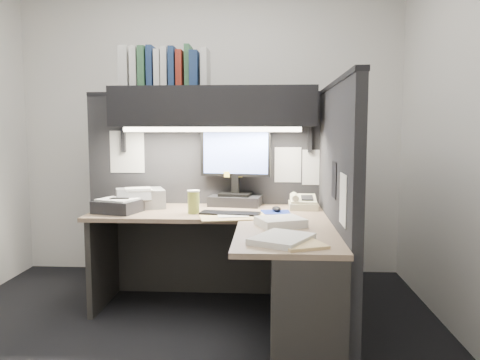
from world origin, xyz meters
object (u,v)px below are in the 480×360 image
at_px(desk, 249,272).
at_px(notebook_stack, 118,206).
at_px(monitor, 236,176).
at_px(coffee_cup, 194,203).
at_px(overhead_shelf, 214,107).
at_px(telephone, 303,203).
at_px(keyboard, 230,214).
at_px(printer, 140,198).

bearing_deg(desk, notebook_stack, 154.85).
bearing_deg(monitor, coffee_cup, -117.93).
bearing_deg(overhead_shelf, telephone, -5.22).
bearing_deg(desk, overhead_shelf, 111.79).
bearing_deg(keyboard, coffee_cup, 177.16).
height_order(overhead_shelf, notebook_stack, overhead_shelf).
xyz_separation_m(telephone, printer, (-1.25, 0.00, 0.03)).
bearing_deg(coffee_cup, keyboard, -10.98).
relative_size(keyboard, coffee_cup, 2.65).
height_order(keyboard, coffee_cup, coffee_cup).
bearing_deg(printer, monitor, -10.93).
xyz_separation_m(overhead_shelf, monitor, (0.16, 0.07, -0.53)).
bearing_deg(keyboard, monitor, 96.71).
bearing_deg(telephone, desk, -119.52).
distance_m(overhead_shelf, coffee_cup, 0.76).
relative_size(monitor, telephone, 2.74).
distance_m(monitor, keyboard, 0.48).
distance_m(monitor, telephone, 0.57).
height_order(monitor, notebook_stack, monitor).
bearing_deg(overhead_shelf, monitor, 22.35).
distance_m(desk, keyboard, 0.52).
xyz_separation_m(overhead_shelf, coffee_cup, (-0.11, -0.30, -0.69)).
bearing_deg(monitor, overhead_shelf, -148.70).
relative_size(telephone, notebook_stack, 0.74).
xyz_separation_m(desk, printer, (-0.87, 0.69, 0.36)).
relative_size(overhead_shelf, monitor, 2.58).
height_order(telephone, notebook_stack, notebook_stack).
height_order(printer, notebook_stack, printer).
xyz_separation_m(desk, keyboard, (-0.15, 0.40, 0.30)).
xyz_separation_m(coffee_cup, notebook_stack, (-0.56, 0.01, -0.03)).
xyz_separation_m(keyboard, coffee_cup, (-0.27, 0.05, 0.07)).
height_order(overhead_shelf, printer, overhead_shelf).
bearing_deg(telephone, notebook_stack, -170.69).
bearing_deg(printer, overhead_shelf, -14.77).
distance_m(desk, overhead_shelf, 1.33).
xyz_separation_m(monitor, keyboard, (-0.01, -0.42, -0.23)).
relative_size(desk, printer, 4.82).
distance_m(coffee_cup, notebook_stack, 0.56).
xyz_separation_m(monitor, coffee_cup, (-0.28, -0.37, -0.16)).
height_order(desk, monitor, monitor).
bearing_deg(desk, telephone, 60.99).
xyz_separation_m(telephone, notebook_stack, (-1.35, -0.23, 0.00)).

